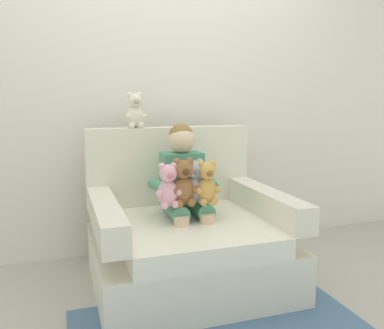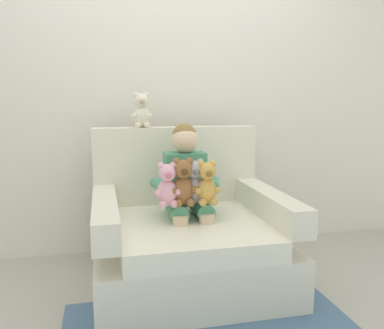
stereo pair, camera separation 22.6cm
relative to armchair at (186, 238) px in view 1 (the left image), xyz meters
name	(u,v)px [view 1 (the left image)]	position (x,y,z in m)	size (l,w,h in m)	color
ground_plane	(188,284)	(0.00, -0.05, -0.29)	(8.00, 8.00, 0.00)	#ADA89E
back_wall	(158,80)	(0.00, 0.70, 1.01)	(6.00, 0.10, 2.60)	silver
armchair	(186,238)	(0.00, 0.00, 0.00)	(1.15, 1.03, 0.97)	silver
seated_child	(185,183)	(0.01, 0.04, 0.35)	(0.45, 0.39, 0.82)	#4C9370
plush_pink	(168,186)	(-0.14, -0.12, 0.37)	(0.16, 0.13, 0.26)	#EAA8BC
plush_honey	(207,184)	(0.09, -0.12, 0.37)	(0.16, 0.13, 0.27)	gold
plush_grey	(194,183)	(0.03, -0.09, 0.37)	(0.16, 0.13, 0.27)	#9E9EA3
plush_brown	(183,183)	(-0.05, -0.11, 0.38)	(0.17, 0.14, 0.29)	brown
plush_cream_on_backrest	(135,111)	(-0.23, 0.39, 0.79)	(0.14, 0.12, 0.24)	silver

